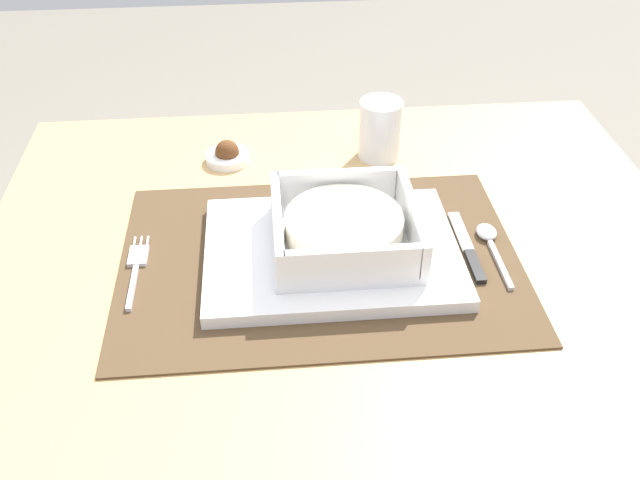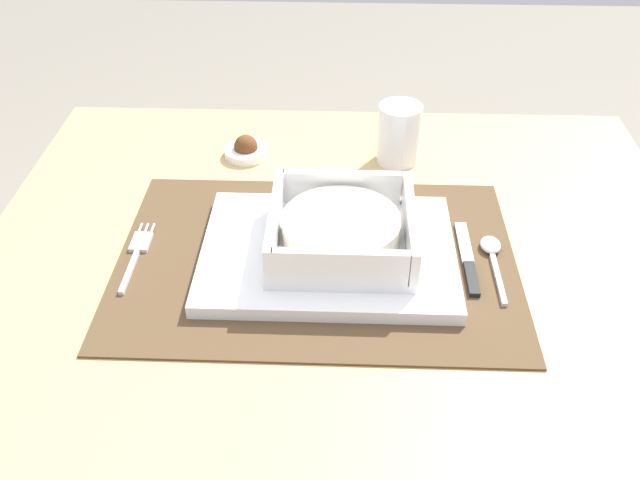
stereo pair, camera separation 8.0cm
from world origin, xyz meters
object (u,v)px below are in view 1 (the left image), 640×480
Objects in this scene: spoon at (489,239)px; condiment_saucer at (227,155)px; dining_table at (340,317)px; fork at (137,265)px; porridge_bowl at (345,229)px; drinking_glass at (380,133)px; butter_knife at (468,250)px.

condiment_saucer is (-0.32, 0.22, 0.00)m from spoon.
dining_table is 0.27m from fork.
porridge_bowl is at bearing -0.02° from fork.
dining_table is 7.37× the size of spoon.
drinking_glass reaches higher than porridge_bowl.
fork is 1.53× the size of drinking_glass.
butter_knife is 0.25m from drinking_glass.
butter_knife reaches higher than fork.
condiment_saucer reaches higher than spoon.
butter_knife is at bearing -149.52° from spoon.
fork is at bearing -175.84° from dining_table.
spoon is (0.18, -0.01, 0.12)m from dining_table.
condiment_saucer reaches higher than butter_knife.
drinking_glass is (0.08, 0.21, 0.15)m from dining_table.
dining_table is 6.47× the size of butter_knife.
butter_knife is 0.37m from condiment_saucer.
porridge_bowl is 0.15m from butter_knife.
butter_knife is (0.15, -0.02, 0.12)m from dining_table.
fork is at bearing -179.58° from porridge_bowl.
porridge_bowl reaches higher than dining_table.
fork is at bearing 175.73° from butter_knife.
spoon is 1.88× the size of condiment_saucer.
condiment_saucer is (-0.22, 0.00, -0.03)m from drinking_glass.
spoon is at bearing 26.90° from butter_knife.
spoon reaches higher than butter_knife.
butter_knife is 1.58× the size of drinking_glass.
butter_knife is at bearing -3.34° from porridge_bowl.
spoon is 0.88× the size of butter_knife.
butter_knife is at bearing -73.42° from drinking_glass.
porridge_bowl is 2.62× the size of condiment_saucer.
drinking_glass reaches higher than butter_knife.
porridge_bowl is at bearing 173.39° from butter_knife.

